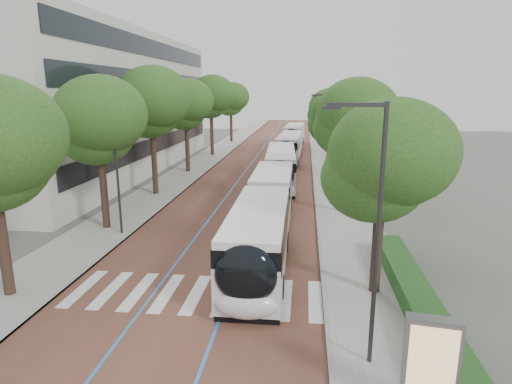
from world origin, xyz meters
TOP-DOWN VIEW (x-y plane):
  - ground at (0.00, 0.00)m, footprint 160.00×160.00m
  - road at (0.00, 40.00)m, footprint 11.00×140.00m
  - sidewalk_left at (-7.50, 40.00)m, footprint 4.00×140.00m
  - sidewalk_right at (7.50, 40.00)m, footprint 4.00×140.00m
  - kerb_left at (-5.60, 40.00)m, footprint 0.20×140.00m
  - kerb_right at (5.60, 40.00)m, footprint 0.20×140.00m
  - zebra_crossing at (0.20, 1.00)m, footprint 10.55×3.60m
  - lane_line_left at (-1.60, 40.00)m, footprint 0.12×126.00m
  - lane_line_right at (1.60, 40.00)m, footprint 0.12×126.00m
  - office_building at (-19.47, 28.00)m, footprint 18.11×40.00m
  - hedge at (9.10, 0.00)m, footprint 1.20×14.00m
  - streetlight_near at (6.62, -3.00)m, footprint 1.82×0.20m
  - streetlight_far at (6.62, 22.00)m, footprint 1.82×0.20m
  - lamp_post_left at (-6.10, 8.00)m, footprint 0.14×0.14m
  - trees_left at (-7.50, 25.18)m, footprint 5.86×60.52m
  - trees_right at (7.70, 25.09)m, footprint 5.97×47.48m
  - lead_bus at (2.58, 7.23)m, footprint 2.68×18.42m
  - bus_queued_0 at (2.52, 22.86)m, footprint 3.08×12.50m
  - bus_queued_1 at (2.79, 36.28)m, footprint 2.96×12.48m
  - bus_queued_2 at (2.96, 50.67)m, footprint 3.10×12.50m
  - ad_panel at (7.92, -5.22)m, footprint 1.40×0.61m

SIDE VIEW (x-z plane):
  - ground at x=0.00m, z-range 0.00..0.00m
  - road at x=0.00m, z-range 0.00..0.02m
  - lane_line_left at x=-1.60m, z-range 0.02..0.03m
  - lane_line_right at x=1.60m, z-range 0.02..0.03m
  - zebra_crossing at x=0.20m, z-range 0.02..0.03m
  - sidewalk_left at x=-7.50m, z-range 0.00..0.12m
  - sidewalk_right at x=7.50m, z-range 0.00..0.12m
  - kerb_left at x=-5.60m, z-range -0.01..0.13m
  - kerb_right at x=5.60m, z-range -0.01..0.13m
  - hedge at x=9.10m, z-range 0.12..0.92m
  - ad_panel at x=7.92m, z-range 0.19..3.01m
  - bus_queued_0 at x=2.52m, z-range 0.02..3.22m
  - bus_queued_1 at x=2.79m, z-range 0.02..3.22m
  - bus_queued_2 at x=2.96m, z-range 0.02..3.22m
  - lead_bus at x=2.58m, z-range 0.03..3.23m
  - lamp_post_left at x=-6.10m, z-range 0.12..8.12m
  - streetlight_near at x=6.62m, z-range 0.82..8.82m
  - streetlight_far at x=6.62m, z-range 0.82..8.82m
  - trees_right at x=7.70m, z-range 1.41..10.08m
  - trees_left at x=-7.50m, z-range 1.90..11.68m
  - office_building at x=-19.47m, z-range 0.00..14.00m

